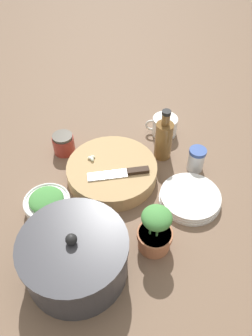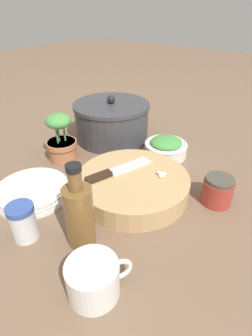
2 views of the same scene
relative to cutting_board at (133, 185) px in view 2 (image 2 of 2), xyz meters
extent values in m
plane|color=brown|center=(-0.01, 0.03, -0.03)|extent=(5.00, 5.00, 0.00)
cylinder|color=tan|center=(0.00, 0.00, 0.00)|extent=(0.29, 0.29, 0.05)
cube|color=black|center=(-0.06, 0.06, 0.03)|extent=(0.07, 0.04, 0.01)
cube|color=silver|center=(0.03, 0.03, 0.03)|extent=(0.13, 0.07, 0.01)
ellipsoid|color=#F0E7C7|center=(0.05, -0.06, 0.03)|extent=(0.02, 0.02, 0.01)
ellipsoid|color=silver|center=(0.05, -0.05, 0.03)|extent=(0.01, 0.02, 0.01)
ellipsoid|color=#F0ECC4|center=(0.04, -0.06, 0.03)|extent=(0.02, 0.02, 0.01)
cylinder|color=silver|center=(0.23, 0.04, -0.01)|extent=(0.14, 0.14, 0.04)
torus|color=silver|center=(0.23, 0.04, 0.01)|extent=(0.14, 0.14, 0.01)
ellipsoid|color=#478E42|center=(0.23, 0.04, 0.02)|extent=(0.10, 0.10, 0.03)
cylinder|color=silver|center=(-0.27, 0.09, 0.01)|extent=(0.05, 0.05, 0.07)
cylinder|color=#334F99|center=(-0.27, 0.09, 0.05)|extent=(0.06, 0.06, 0.01)
cylinder|color=silver|center=(-0.27, -0.12, 0.01)|extent=(0.09, 0.09, 0.07)
torus|color=silver|center=(-0.23, -0.14, 0.01)|extent=(0.05, 0.03, 0.05)
cylinder|color=silver|center=(-0.17, 0.20, -0.02)|extent=(0.19, 0.19, 0.01)
cylinder|color=silver|center=(-0.17, 0.20, -0.01)|extent=(0.19, 0.19, 0.01)
cylinder|color=silver|center=(-0.17, 0.20, 0.00)|extent=(0.19, 0.19, 0.01)
cylinder|color=#9E3328|center=(0.10, -0.19, 0.01)|extent=(0.08, 0.08, 0.06)
cylinder|color=#474238|center=(0.10, -0.19, 0.04)|extent=(0.07, 0.07, 0.01)
cylinder|color=brown|center=(-0.20, -0.02, 0.04)|extent=(0.06, 0.06, 0.14)
cylinder|color=brown|center=(-0.20, -0.02, 0.13)|extent=(0.03, 0.03, 0.04)
cylinder|color=black|center=(-0.20, -0.02, 0.16)|extent=(0.03, 0.03, 0.01)
cylinder|color=#38383D|center=(0.22, 0.26, 0.03)|extent=(0.26, 0.26, 0.12)
cylinder|color=#38383D|center=(0.22, 0.26, 0.10)|extent=(0.27, 0.27, 0.01)
sphere|color=black|center=(0.22, 0.26, 0.12)|extent=(0.03, 0.03, 0.03)
cylinder|color=#B26B47|center=(0.00, 0.29, 0.00)|extent=(0.09, 0.09, 0.06)
cylinder|color=#B26B47|center=(0.00, 0.29, 0.03)|extent=(0.10, 0.10, 0.02)
ellipsoid|color=#478E42|center=(0.00, 0.29, 0.11)|extent=(0.08, 0.08, 0.04)
cylinder|color=#478E42|center=(-0.01, 0.29, 0.07)|extent=(0.01, 0.01, 0.07)
cylinder|color=#478E42|center=(0.00, 0.29, 0.07)|extent=(0.01, 0.01, 0.07)
cylinder|color=#478E42|center=(0.02, 0.28, 0.07)|extent=(0.01, 0.01, 0.07)
camera|label=1|loc=(0.28, 0.68, 0.78)|focal=35.00mm
camera|label=2|loc=(-0.45, -0.33, 0.41)|focal=28.00mm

